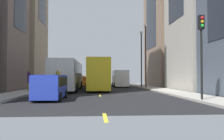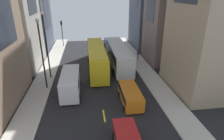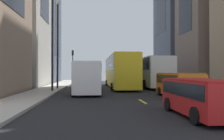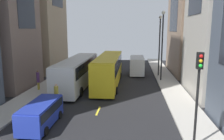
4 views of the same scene
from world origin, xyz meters
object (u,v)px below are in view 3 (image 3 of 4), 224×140
(pedestrian_waiting_curb, at_px, (135,76))
(pedestrian_walking_far, at_px, (173,76))
(car_blue_2, at_px, (131,76))
(city_bus_white, at_px, (148,70))
(streetcar_yellow, at_px, (120,69))
(car_red_1, at_px, (201,94))
(delivery_van_white, at_px, (87,75))
(car_orange_0, at_px, (179,83))
(traffic_light_near_corner, at_px, (73,60))

(pedestrian_waiting_curb, bearing_deg, pedestrian_walking_far, -29.66)
(car_blue_2, bearing_deg, city_bus_white, 90.68)
(streetcar_yellow, relative_size, pedestrian_waiting_curb, 5.59)
(car_red_1, height_order, pedestrian_waiting_curb, pedestrian_waiting_curb)
(delivery_van_white, xyz_separation_m, car_red_1, (-4.77, 9.76, -0.62))
(streetcar_yellow, height_order, car_red_1, streetcar_yellow)
(car_orange_0, bearing_deg, city_bus_white, -93.04)
(pedestrian_waiting_curb, xyz_separation_m, traffic_light_near_corner, (9.96, -5.39, 2.75))
(delivery_van_white, xyz_separation_m, car_blue_2, (-6.95, -19.23, -0.50))
(pedestrian_walking_far, bearing_deg, pedestrian_waiting_curb, 86.22)
(car_blue_2, distance_m, pedestrian_waiting_curb, 3.32)
(car_red_1, bearing_deg, pedestrian_walking_far, -107.12)
(delivery_van_white, height_order, car_orange_0, delivery_van_white)
(delivery_van_white, height_order, car_blue_2, delivery_van_white)
(car_red_1, distance_m, pedestrian_waiting_curb, 25.77)
(streetcar_yellow, relative_size, car_blue_2, 2.81)
(city_bus_white, bearing_deg, car_red_1, 82.71)
(delivery_van_white, relative_size, pedestrian_walking_far, 2.77)
(car_orange_0, bearing_deg, streetcar_yellow, -73.79)
(pedestrian_walking_far, xyz_separation_m, traffic_light_near_corner, (13.96, -10.86, 2.64))
(streetcar_yellow, xyz_separation_m, pedestrian_walking_far, (-7.46, -3.45, -0.82))
(pedestrian_waiting_curb, height_order, traffic_light_near_corner, traffic_light_near_corner)
(city_bus_white, bearing_deg, pedestrian_waiting_curb, -89.38)
(car_blue_2, bearing_deg, car_orange_0, 88.78)
(delivery_van_white, xyz_separation_m, traffic_light_near_corner, (2.97, -21.31, 2.43))
(delivery_van_white, height_order, car_red_1, delivery_van_white)
(streetcar_yellow, distance_m, car_blue_2, 12.74)
(city_bus_white, xyz_separation_m, car_orange_0, (0.61, 11.38, -0.99))
(traffic_light_near_corner, bearing_deg, car_blue_2, 168.15)
(car_orange_0, relative_size, car_red_1, 1.05)
(delivery_van_white, xyz_separation_m, pedestrian_waiting_curb, (-6.99, -15.91, -0.32))
(pedestrian_waiting_curb, bearing_deg, car_red_1, -70.80)
(streetcar_yellow, height_order, pedestrian_walking_far, streetcar_yellow)
(pedestrian_waiting_curb, bearing_deg, city_bus_white, -65.23)
(city_bus_white, height_order, streetcar_yellow, streetcar_yellow)
(delivery_van_white, xyz_separation_m, pedestrian_walking_far, (-10.99, -10.45, -0.21))
(city_bus_white, distance_m, car_blue_2, 11.00)
(streetcar_yellow, bearing_deg, pedestrian_walking_far, -155.21)
(city_bus_white, bearing_deg, pedestrian_walking_far, -150.97)
(city_bus_white, xyz_separation_m, traffic_light_near_corner, (10.04, -13.03, 1.94))
(streetcar_yellow, distance_m, traffic_light_near_corner, 15.82)
(car_orange_0, height_order, car_blue_2, same)
(delivery_van_white, relative_size, car_red_1, 1.35)
(streetcar_yellow, bearing_deg, city_bus_white, -160.26)
(city_bus_white, relative_size, pedestrian_waiting_curb, 5.59)
(car_blue_2, bearing_deg, traffic_light_near_corner, -11.85)
(delivery_van_white, relative_size, car_orange_0, 1.27)
(car_red_1, bearing_deg, city_bus_white, -97.29)
(pedestrian_waiting_curb, bearing_deg, traffic_light_near_corner, 175.71)
(streetcar_yellow, relative_size, car_red_1, 2.82)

